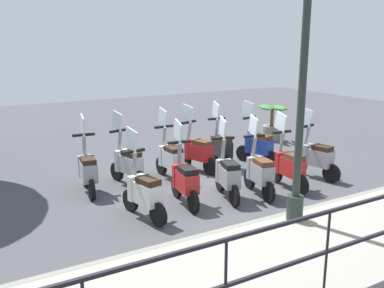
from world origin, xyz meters
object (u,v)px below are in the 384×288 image
at_px(scooter_near_0, 316,157).
at_px(scooter_far_3, 170,158).
at_px(scooter_far_1, 221,147).
at_px(scooter_near_5, 144,192).
at_px(scooter_far_2, 198,151).
at_px(scooter_near_2, 259,172).
at_px(scooter_near_3, 227,175).
at_px(potted_palm, 272,126).
at_px(scooter_near_1, 289,166).
at_px(scooter_far_4, 128,163).
at_px(lamp_post_near, 301,107).
at_px(scooter_far_5, 88,170).
at_px(scooter_near_4, 185,180).
at_px(scooter_far_0, 258,145).

relative_size(scooter_near_0, scooter_far_3, 1.00).
height_order(scooter_far_1, scooter_far_3, same).
height_order(scooter_near_5, scooter_far_2, same).
relative_size(scooter_near_2, scooter_near_3, 1.00).
bearing_deg(potted_palm, scooter_near_2, 137.06).
bearing_deg(scooter_far_2, scooter_near_1, -168.78).
height_order(scooter_near_1, scooter_far_2, same).
xyz_separation_m(scooter_near_0, scooter_far_3, (1.50, 2.81, 0.00)).
relative_size(scooter_near_5, scooter_far_4, 1.00).
xyz_separation_m(scooter_near_0, scooter_near_3, (-0.08, 2.39, 0.00)).
bearing_deg(lamp_post_near, scooter_near_3, 6.94).
bearing_deg(scooter_far_2, scooter_near_5, 113.69).
distance_m(potted_palm, scooter_far_3, 4.71).
xyz_separation_m(scooter_far_1, scooter_far_4, (-0.13, 2.41, 0.00)).
distance_m(scooter_near_0, scooter_near_2, 1.76).
xyz_separation_m(lamp_post_near, scooter_near_1, (1.49, -1.22, -1.49)).
xyz_separation_m(lamp_post_near, scooter_far_3, (3.20, 0.61, -1.49)).
bearing_deg(scooter_near_0, scooter_far_1, 26.74).
relative_size(scooter_far_4, scooter_far_5, 1.00).
xyz_separation_m(scooter_near_5, scooter_far_2, (1.85, -2.15, 0.00)).
bearing_deg(scooter_near_5, scooter_near_4, -88.16).
bearing_deg(scooter_far_5, potted_palm, -66.53).
relative_size(scooter_near_1, scooter_near_2, 1.00).
relative_size(scooter_far_2, scooter_far_5, 1.00).
distance_m(potted_palm, scooter_near_0, 3.65).
bearing_deg(scooter_far_3, scooter_near_3, -166.71).
height_order(scooter_near_0, scooter_near_4, same).
distance_m(scooter_near_0, scooter_near_5, 4.16).
xyz_separation_m(potted_palm, scooter_far_3, (-1.81, 4.35, 0.04)).
bearing_deg(scooter_near_0, scooter_far_3, 50.93).
relative_size(scooter_near_0, scooter_near_1, 1.00).
bearing_deg(scooter_far_5, scooter_near_1, -108.40).
bearing_deg(potted_palm, scooter_near_5, 121.23).
distance_m(lamp_post_near, scooter_far_3, 3.58).
bearing_deg(scooter_far_0, scooter_near_0, -178.95).
bearing_deg(potted_palm, scooter_near_1, 144.36).
relative_size(scooter_far_0, scooter_far_2, 1.00).
bearing_deg(scooter_near_5, scooter_far_3, -50.03).
bearing_deg(scooter_far_0, scooter_near_2, 126.92).
distance_m(lamp_post_near, scooter_far_2, 3.72).
bearing_deg(scooter_near_3, scooter_near_1, -80.08).
distance_m(scooter_far_0, scooter_far_3, 2.37).
relative_size(potted_palm, scooter_far_0, 0.69).
distance_m(lamp_post_near, scooter_far_4, 3.94).
distance_m(scooter_near_0, scooter_far_3, 3.18).
relative_size(scooter_near_2, scooter_far_0, 1.00).
bearing_deg(scooter_far_0, scooter_near_4, 101.24).
bearing_deg(scooter_far_2, scooter_far_0, -115.08).
relative_size(scooter_far_1, scooter_far_4, 1.00).
distance_m(scooter_near_0, scooter_far_2, 2.63).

